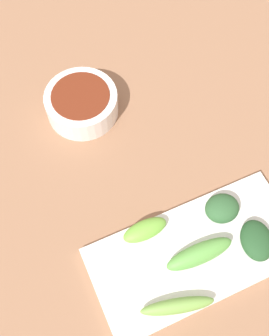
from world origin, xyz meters
TOP-DOWN VIEW (x-y plane):
  - tabletop at (0.00, 0.00)m, footprint 2.10×2.10m
  - sauce_bowl at (-0.17, -0.04)m, footprint 0.12×0.12m
  - serving_plate at (0.12, 0.02)m, footprint 0.14×0.30m
  - broccoli_leafy_0 at (0.08, 0.08)m, footprint 0.05×0.05m
  - broccoli_stalk_1 at (0.07, -0.04)m, footprint 0.03×0.07m
  - broccoli_stalk_2 at (0.13, 0.02)m, footprint 0.03×0.10m
  - broccoli_leafy_3 at (0.14, 0.10)m, footprint 0.07×0.06m
  - broccoli_stalk_4 at (0.18, -0.04)m, footprint 0.05×0.10m

SIDE VIEW (x-z plane):
  - tabletop at x=0.00m, z-range 0.00..0.02m
  - serving_plate at x=0.12m, z-range 0.02..0.03m
  - broccoli_stalk_1 at x=0.07m, z-range 0.03..0.05m
  - broccoli_stalk_4 at x=0.18m, z-range 0.03..0.05m
  - broccoli_leafy_3 at x=0.14m, z-range 0.03..0.06m
  - sauce_bowl at x=-0.17m, z-range 0.02..0.07m
  - broccoli_stalk_2 at x=0.13m, z-range 0.03..0.06m
  - broccoli_leafy_0 at x=0.08m, z-range 0.03..0.06m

